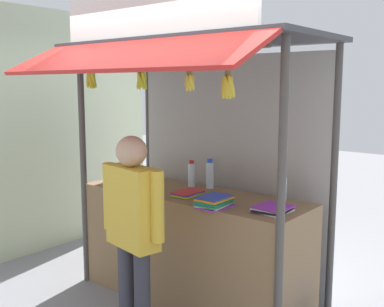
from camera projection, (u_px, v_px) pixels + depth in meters
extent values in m
plane|color=gray|center=(192.00, 298.00, 4.19)|extent=(20.00, 20.00, 0.00)
cube|color=olive|center=(192.00, 246.00, 4.12)|extent=(2.11, 0.70, 0.97)
cylinder|color=#4C4742|center=(84.00, 169.00, 4.41)|extent=(0.06, 0.06, 2.23)
cylinder|color=#4C4742|center=(281.00, 205.00, 3.10)|extent=(0.06, 0.06, 2.23)
cylinder|color=#4C4742|center=(149.00, 158.00, 5.10)|extent=(0.06, 0.06, 2.23)
cylinder|color=#4C4742|center=(334.00, 183.00, 3.78)|extent=(0.06, 0.06, 2.23)
cube|color=#B7B2A8|center=(228.00, 171.00, 4.44)|extent=(2.06, 0.04, 2.18)
cube|color=#3F3F44|center=(192.00, 43.00, 3.85)|extent=(2.31, 1.09, 0.04)
cube|color=red|center=(121.00, 55.00, 3.26)|extent=(2.27, 0.51, 0.26)
cube|color=white|center=(150.00, 12.00, 3.44)|extent=(1.89, 0.04, 0.35)
cylinder|color=#59544C|center=(155.00, 53.00, 3.53)|extent=(2.00, 0.02, 0.02)
cylinder|color=silver|center=(283.00, 189.00, 3.78)|extent=(0.06, 0.06, 0.19)
cylinder|color=#198C33|center=(283.00, 176.00, 3.76)|extent=(0.04, 0.04, 0.03)
cylinder|color=silver|center=(192.00, 175.00, 4.29)|extent=(0.07, 0.07, 0.22)
cylinder|color=red|center=(192.00, 162.00, 4.27)|extent=(0.04, 0.04, 0.03)
cylinder|color=silver|center=(210.00, 175.00, 4.22)|extent=(0.08, 0.08, 0.24)
cylinder|color=blue|center=(210.00, 161.00, 4.20)|extent=(0.05, 0.05, 0.03)
cube|color=white|center=(272.00, 211.00, 3.46)|extent=(0.26, 0.28, 0.01)
cube|color=black|center=(272.00, 210.00, 3.45)|extent=(0.27, 0.28, 0.01)
cube|color=white|center=(272.00, 208.00, 3.47)|extent=(0.25, 0.27, 0.01)
cube|color=purple|center=(273.00, 207.00, 3.46)|extent=(0.25, 0.27, 0.01)
cube|color=white|center=(143.00, 187.00, 4.26)|extent=(0.19, 0.29, 0.01)
cube|color=red|center=(142.00, 186.00, 4.25)|extent=(0.17, 0.28, 0.01)
cube|color=purple|center=(143.00, 185.00, 4.26)|extent=(0.17, 0.27, 0.01)
cube|color=white|center=(143.00, 184.00, 4.25)|extent=(0.18, 0.28, 0.01)
cube|color=green|center=(187.00, 195.00, 3.95)|extent=(0.18, 0.26, 0.01)
cube|color=yellow|center=(188.00, 195.00, 3.95)|extent=(0.19, 0.27, 0.01)
cube|color=blue|center=(188.00, 193.00, 3.97)|extent=(0.18, 0.26, 0.01)
cube|color=red|center=(188.00, 192.00, 3.96)|extent=(0.19, 0.27, 0.01)
cube|color=purple|center=(215.00, 206.00, 3.58)|extent=(0.22, 0.29, 0.01)
cube|color=white|center=(214.00, 205.00, 3.60)|extent=(0.22, 0.29, 0.01)
cube|color=green|center=(213.00, 204.00, 3.58)|extent=(0.21, 0.28, 0.01)
cube|color=blue|center=(213.00, 202.00, 3.59)|extent=(0.21, 0.28, 0.01)
cube|color=green|center=(215.00, 201.00, 3.57)|extent=(0.20, 0.27, 0.01)
cube|color=green|center=(214.00, 200.00, 3.58)|extent=(0.21, 0.28, 0.01)
cube|color=orange|center=(215.00, 199.00, 3.57)|extent=(0.20, 0.27, 0.01)
cube|color=blue|center=(214.00, 197.00, 3.59)|extent=(0.20, 0.28, 0.01)
cylinder|color=#332D23|center=(228.00, 61.00, 3.12)|extent=(0.01, 0.01, 0.13)
cylinder|color=olive|center=(228.00, 74.00, 3.13)|extent=(0.04, 0.04, 0.04)
ellipsoid|color=yellow|center=(231.00, 87.00, 3.12)|extent=(0.04, 0.10, 0.17)
ellipsoid|color=yellow|center=(230.00, 87.00, 3.15)|extent=(0.07, 0.06, 0.17)
ellipsoid|color=yellow|center=(229.00, 87.00, 3.16)|extent=(0.08, 0.05, 0.17)
ellipsoid|color=yellow|center=(226.00, 87.00, 3.17)|extent=(0.07, 0.08, 0.17)
ellipsoid|color=yellow|center=(224.00, 87.00, 3.15)|extent=(0.06, 0.08, 0.17)
ellipsoid|color=yellow|center=(225.00, 87.00, 3.13)|extent=(0.07, 0.05, 0.17)
ellipsoid|color=yellow|center=(228.00, 87.00, 3.12)|extent=(0.08, 0.06, 0.17)
cylinder|color=#332D23|center=(141.00, 62.00, 3.63)|extent=(0.01, 0.01, 0.10)
cylinder|color=olive|center=(142.00, 70.00, 3.64)|extent=(0.04, 0.04, 0.04)
ellipsoid|color=yellow|center=(144.00, 81.00, 3.64)|extent=(0.03, 0.08, 0.15)
ellipsoid|color=yellow|center=(145.00, 81.00, 3.66)|extent=(0.07, 0.05, 0.15)
ellipsoid|color=yellow|center=(142.00, 81.00, 3.68)|extent=(0.07, 0.06, 0.15)
ellipsoid|color=yellow|center=(139.00, 81.00, 3.67)|extent=(0.03, 0.08, 0.15)
ellipsoid|color=yellow|center=(139.00, 81.00, 3.64)|extent=(0.06, 0.05, 0.15)
ellipsoid|color=yellow|center=(141.00, 81.00, 3.62)|extent=(0.08, 0.05, 0.15)
cylinder|color=#332D23|center=(91.00, 63.00, 4.01)|extent=(0.01, 0.01, 0.09)
cylinder|color=olive|center=(91.00, 71.00, 4.02)|extent=(0.04, 0.04, 0.04)
ellipsoid|color=yellow|center=(94.00, 80.00, 4.02)|extent=(0.04, 0.08, 0.15)
ellipsoid|color=yellow|center=(94.00, 80.00, 4.04)|extent=(0.06, 0.06, 0.16)
ellipsoid|color=yellow|center=(93.00, 80.00, 4.05)|extent=(0.07, 0.03, 0.15)
ellipsoid|color=yellow|center=(92.00, 80.00, 4.06)|extent=(0.07, 0.05, 0.15)
ellipsoid|color=yellow|center=(90.00, 80.00, 4.06)|extent=(0.05, 0.08, 0.15)
ellipsoid|color=yellow|center=(88.00, 80.00, 4.04)|extent=(0.05, 0.08, 0.15)
ellipsoid|color=yellow|center=(88.00, 80.00, 4.03)|extent=(0.07, 0.06, 0.15)
ellipsoid|color=yellow|center=(90.00, 80.00, 4.02)|extent=(0.07, 0.04, 0.15)
ellipsoid|color=yellow|center=(91.00, 80.00, 4.02)|extent=(0.06, 0.06, 0.16)
cylinder|color=#332D23|center=(189.00, 61.00, 3.33)|extent=(0.01, 0.01, 0.12)
cylinder|color=olive|center=(189.00, 73.00, 3.34)|extent=(0.04, 0.04, 0.04)
ellipsoid|color=yellow|center=(192.00, 82.00, 3.34)|extent=(0.03, 0.08, 0.13)
ellipsoid|color=yellow|center=(192.00, 83.00, 3.36)|extent=(0.07, 0.05, 0.13)
ellipsoid|color=yellow|center=(189.00, 83.00, 3.37)|extent=(0.06, 0.06, 0.14)
ellipsoid|color=yellow|center=(187.00, 83.00, 3.35)|extent=(0.05, 0.06, 0.14)
ellipsoid|color=yellow|center=(189.00, 83.00, 3.34)|extent=(0.06, 0.04, 0.13)
cylinder|color=#383842|center=(126.00, 291.00, 3.49)|extent=(0.12, 0.12, 0.74)
cylinder|color=#383842|center=(142.00, 298.00, 3.38)|extent=(0.12, 0.12, 0.74)
cube|color=gold|center=(133.00, 207.00, 3.34)|extent=(0.47, 0.26, 0.59)
cylinder|color=gold|center=(110.00, 196.00, 3.48)|extent=(0.10, 0.10, 0.50)
cylinder|color=gold|center=(157.00, 207.00, 3.17)|extent=(0.10, 0.10, 0.50)
sphere|color=tan|center=(131.00, 151.00, 3.28)|extent=(0.22, 0.22, 0.22)
cube|color=beige|center=(66.00, 129.00, 5.60)|extent=(0.20, 2.40, 2.76)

